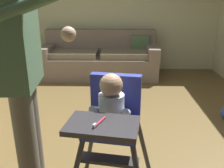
{
  "coord_description": "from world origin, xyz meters",
  "views": [
    {
      "loc": [
        0.19,
        -2.23,
        1.41
      ],
      "look_at": [
        0.15,
        -0.51,
        0.81
      ],
      "focal_mm": 38.9,
      "sensor_mm": 36.0,
      "label": 1
    }
  ],
  "objects_px": {
    "couch": "(100,59)",
    "adult_standing": "(21,73)",
    "high_chair": "(112,115)",
    "sippy_cup": "(17,49)",
    "side_table": "(19,60)"
  },
  "relations": [
    {
      "from": "couch",
      "to": "adult_standing",
      "type": "relative_size",
      "value": 1.26
    },
    {
      "from": "couch",
      "to": "high_chair",
      "type": "xyz_separation_m",
      "value": [
        0.3,
        -3.1,
        0.34
      ]
    },
    {
      "from": "high_chair",
      "to": "adult_standing",
      "type": "xyz_separation_m",
      "value": [
        -0.56,
        -0.05,
        0.31
      ]
    },
    {
      "from": "sippy_cup",
      "to": "adult_standing",
      "type": "bearing_deg",
      "value": -66.88
    },
    {
      "from": "couch",
      "to": "sippy_cup",
      "type": "height_order",
      "value": "couch"
    },
    {
      "from": "couch",
      "to": "high_chair",
      "type": "relative_size",
      "value": 2.22
    },
    {
      "from": "adult_standing",
      "to": "sippy_cup",
      "type": "bearing_deg",
      "value": 107.4
    },
    {
      "from": "adult_standing",
      "to": "side_table",
      "type": "bearing_deg",
      "value": 107.25
    },
    {
      "from": "couch",
      "to": "side_table",
      "type": "bearing_deg",
      "value": -78.23
    },
    {
      "from": "side_table",
      "to": "sippy_cup",
      "type": "bearing_deg",
      "value": 180.0
    },
    {
      "from": "adult_standing",
      "to": "side_table",
      "type": "distance_m",
      "value": 3.14
    },
    {
      "from": "high_chair",
      "to": "adult_standing",
      "type": "distance_m",
      "value": 0.64
    },
    {
      "from": "couch",
      "to": "side_table",
      "type": "height_order",
      "value": "couch"
    },
    {
      "from": "adult_standing",
      "to": "side_table",
      "type": "xyz_separation_m",
      "value": [
        -1.2,
        2.84,
        -0.6
      ]
    },
    {
      "from": "couch",
      "to": "sippy_cup",
      "type": "bearing_deg",
      "value": -78.29
    }
  ]
}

